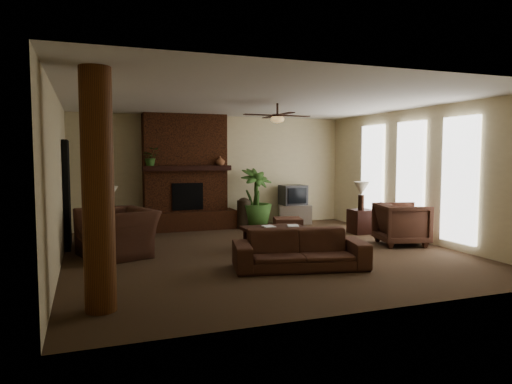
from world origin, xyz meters
name	(u,v)px	position (x,y,z in m)	size (l,w,h in m)	color
room_shell	(263,177)	(0.00, 0.00, 1.40)	(7.00, 7.00, 7.00)	#4B3725
fireplace	(186,182)	(-0.80, 3.22, 1.16)	(2.40, 0.70, 2.80)	#542916
windows	(410,177)	(3.45, 0.20, 1.35)	(0.08, 3.65, 2.35)	white
log_column	(98,191)	(-2.95, -2.40, 1.40)	(0.36, 0.36, 2.80)	brown
doorway	(67,194)	(-3.44, 1.80, 1.05)	(0.10, 1.00, 2.10)	black
ceiling_fan	(277,118)	(0.40, 0.30, 2.53)	(1.35, 1.35, 0.37)	black
sofa	(300,243)	(0.10, -1.36, 0.41)	(2.11, 0.62, 0.82)	#492B1F
armchair_left	(117,225)	(-2.58, 0.62, 0.57)	(1.30, 0.84, 1.14)	#492B1F
armchair_right	(402,222)	(2.89, -0.29, 0.47)	(0.91, 0.85, 0.93)	#492B1F
coffee_table	(274,230)	(0.31, 0.22, 0.37)	(1.20, 0.70, 0.43)	black
ottoman	(288,227)	(1.16, 1.49, 0.20)	(0.60, 0.60, 0.40)	#492B1F
tv_stand	(295,214)	(2.11, 3.15, 0.25)	(0.85, 0.50, 0.50)	silver
tv	(293,195)	(2.05, 3.14, 0.76)	(0.66, 0.54, 0.52)	#343537
floor_vase	(244,211)	(0.56, 2.79, 0.43)	(0.34, 0.34, 0.77)	#32271B
floor_plant	(255,211)	(0.86, 2.81, 0.42)	(0.83, 1.48, 0.83)	#325723
side_table_left	(112,232)	(-2.63, 1.61, 0.28)	(0.50, 0.50, 0.55)	black
lamp_left	(109,196)	(-2.66, 1.62, 1.00)	(0.36, 0.36, 0.65)	black
side_table_right	(361,221)	(2.90, 1.20, 0.28)	(0.50, 0.50, 0.55)	black
lamp_right	(361,190)	(2.85, 1.15, 1.00)	(0.41, 0.41, 0.65)	black
mantel_plant	(151,159)	(-1.66, 2.94, 1.72)	(0.38, 0.42, 0.33)	#325723
mantel_vase	(220,161)	(0.01, 2.94, 1.67)	(0.22, 0.23, 0.22)	#935A3A
book_a	(263,220)	(0.08, 0.20, 0.57)	(0.22, 0.03, 0.29)	#999999
book_b	(288,219)	(0.56, 0.17, 0.58)	(0.21, 0.02, 0.29)	#999999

